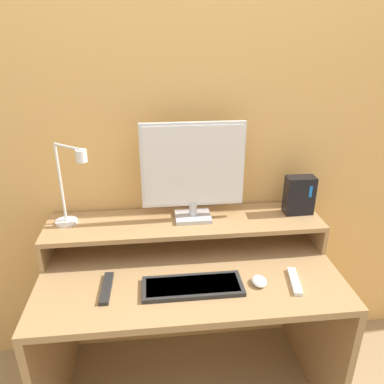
{
  "coord_description": "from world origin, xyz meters",
  "views": [
    {
      "loc": [
        -0.14,
        -1.0,
        1.66
      ],
      "look_at": [
        0.02,
        0.36,
        1.06
      ],
      "focal_mm": 35.0,
      "sensor_mm": 36.0,
      "label": 1
    }
  ],
  "objects_px": {
    "desk_lamp": "(70,188)",
    "remote_secondary": "(295,281)",
    "remote_control": "(107,288)",
    "router_dock": "(299,195)",
    "monitor": "(193,170)",
    "mouse": "(259,281)",
    "keyboard": "(193,286)"
  },
  "relations": [
    {
      "from": "monitor",
      "to": "router_dock",
      "type": "xyz_separation_m",
      "value": [
        0.5,
        0.0,
        -0.15
      ]
    },
    {
      "from": "mouse",
      "to": "remote_control",
      "type": "height_order",
      "value": "mouse"
    },
    {
      "from": "remote_control",
      "to": "remote_secondary",
      "type": "height_order",
      "value": "same"
    },
    {
      "from": "router_dock",
      "to": "remote_secondary",
      "type": "height_order",
      "value": "router_dock"
    },
    {
      "from": "desk_lamp",
      "to": "remote_secondary",
      "type": "distance_m",
      "value": 1.01
    },
    {
      "from": "monitor",
      "to": "router_dock",
      "type": "distance_m",
      "value": 0.52
    },
    {
      "from": "mouse",
      "to": "remote_secondary",
      "type": "distance_m",
      "value": 0.15
    },
    {
      "from": "monitor",
      "to": "desk_lamp",
      "type": "bearing_deg",
      "value": -177.93
    },
    {
      "from": "monitor",
      "to": "remote_secondary",
      "type": "distance_m",
      "value": 0.63
    },
    {
      "from": "desk_lamp",
      "to": "remote_secondary",
      "type": "xyz_separation_m",
      "value": [
        0.91,
        -0.32,
        -0.32
      ]
    },
    {
      "from": "monitor",
      "to": "remote_secondary",
      "type": "bearing_deg",
      "value": -42.23
    },
    {
      "from": "remote_control",
      "to": "remote_secondary",
      "type": "distance_m",
      "value": 0.76
    },
    {
      "from": "router_dock",
      "to": "remote_secondary",
      "type": "distance_m",
      "value": 0.43
    },
    {
      "from": "desk_lamp",
      "to": "remote_control",
      "type": "distance_m",
      "value": 0.45
    },
    {
      "from": "router_dock",
      "to": "keyboard",
      "type": "relative_size",
      "value": 0.46
    },
    {
      "from": "remote_secondary",
      "to": "keyboard",
      "type": "bearing_deg",
      "value": 178.47
    },
    {
      "from": "monitor",
      "to": "remote_secondary",
      "type": "relative_size",
      "value": 2.63
    },
    {
      "from": "router_dock",
      "to": "keyboard",
      "type": "distance_m",
      "value": 0.67
    },
    {
      "from": "desk_lamp",
      "to": "keyboard",
      "type": "xyz_separation_m",
      "value": [
        0.49,
        -0.31,
        -0.31
      ]
    },
    {
      "from": "router_dock",
      "to": "remote_control",
      "type": "xyz_separation_m",
      "value": [
        -0.88,
        -0.3,
        -0.22
      ]
    },
    {
      "from": "desk_lamp",
      "to": "remote_control",
      "type": "height_order",
      "value": "desk_lamp"
    },
    {
      "from": "mouse",
      "to": "remote_control",
      "type": "xyz_separation_m",
      "value": [
        -0.61,
        0.03,
        -0.01
      ]
    },
    {
      "from": "router_dock",
      "to": "remote_control",
      "type": "distance_m",
      "value": 0.96
    },
    {
      "from": "monitor",
      "to": "mouse",
      "type": "distance_m",
      "value": 0.55
    },
    {
      "from": "router_dock",
      "to": "mouse",
      "type": "distance_m",
      "value": 0.48
    },
    {
      "from": "remote_control",
      "to": "keyboard",
      "type": "bearing_deg",
      "value": -4.71
    },
    {
      "from": "desk_lamp",
      "to": "keyboard",
      "type": "height_order",
      "value": "desk_lamp"
    },
    {
      "from": "router_dock",
      "to": "keyboard",
      "type": "bearing_deg",
      "value": -148.27
    },
    {
      "from": "mouse",
      "to": "desk_lamp",
      "type": "bearing_deg",
      "value": 157.53
    },
    {
      "from": "desk_lamp",
      "to": "router_dock",
      "type": "bearing_deg",
      "value": 1.13
    },
    {
      "from": "monitor",
      "to": "desk_lamp",
      "type": "relative_size",
      "value": 1.21
    },
    {
      "from": "mouse",
      "to": "remote_secondary",
      "type": "height_order",
      "value": "mouse"
    }
  ]
}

